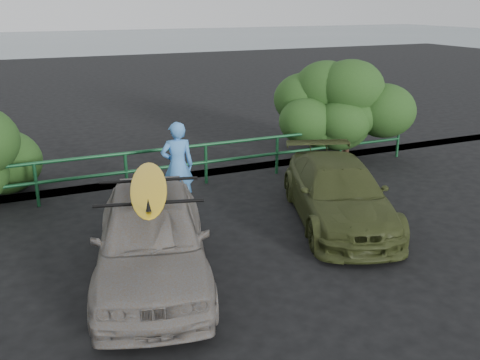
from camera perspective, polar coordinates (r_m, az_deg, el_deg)
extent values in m
plane|color=black|center=(8.95, 1.66, -10.66)|extent=(80.00, 80.00, 0.00)
plane|color=slate|center=(67.27, -21.53, 13.54)|extent=(200.00, 200.00, 0.00)
imported|color=slate|center=(8.79, -9.43, -5.97)|extent=(2.84, 4.74, 1.51)
imported|color=#343C1A|center=(11.15, 10.43, -1.35)|extent=(3.11, 4.69, 1.26)
imported|color=#4586D0|center=(11.67, -6.68, 1.51)|extent=(0.77, 0.57, 1.95)
ellipsoid|color=gold|center=(8.48, -9.72, -0.74)|extent=(1.23, 2.78, 0.08)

